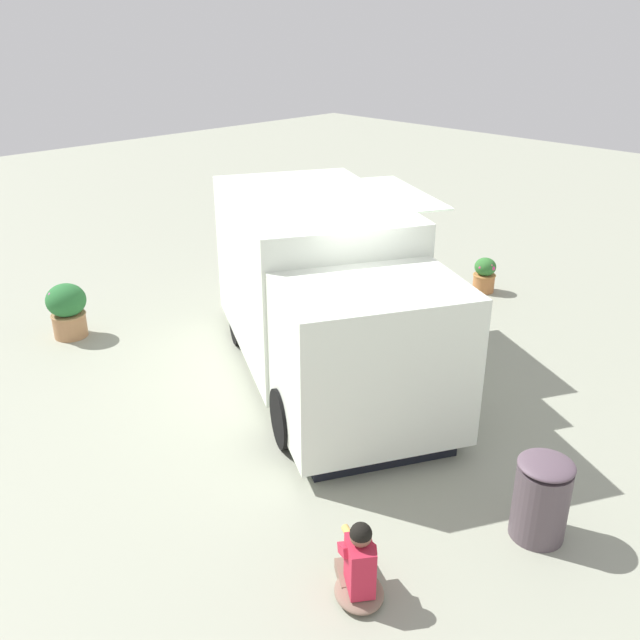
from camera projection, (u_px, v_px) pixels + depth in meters
ground_plane at (344, 367)px, 10.02m from camera, size 40.00×40.00×0.00m
food_truck at (324, 296)px, 9.47m from camera, size 5.43×4.41×2.40m
person_customer at (359, 568)px, 5.98m from camera, size 0.79×0.68×0.81m
planter_flowering_near at (485, 275)px, 12.64m from camera, size 0.42×0.42×0.65m
planter_flowering_far at (67, 309)px, 10.80m from camera, size 0.62×0.62×0.88m
trash_bin at (541, 497)px, 6.62m from camera, size 0.55×0.55×0.89m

